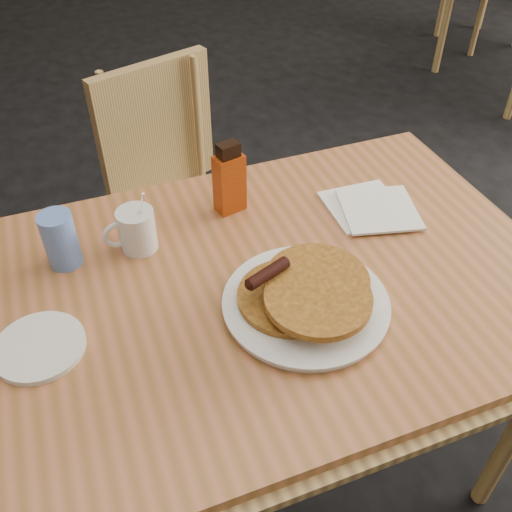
% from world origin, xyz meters
% --- Properties ---
extents(floor, '(10.00, 10.00, 0.00)m').
position_xyz_m(floor, '(0.00, 0.00, 0.00)').
color(floor, black).
rests_on(floor, ground).
extents(main_table, '(1.28, 0.89, 0.75)m').
position_xyz_m(main_table, '(-0.04, 0.02, 0.71)').
color(main_table, '#AE623D').
rests_on(main_table, floor).
extents(chair_main_far, '(0.48, 0.49, 0.87)m').
position_xyz_m(chair_main_far, '(-0.03, 0.77, 0.52)').
color(chair_main_far, tan).
rests_on(chair_main_far, floor).
extents(pancake_plate, '(0.32, 0.32, 0.09)m').
position_xyz_m(pancake_plate, '(0.01, -0.08, 0.77)').
color(pancake_plate, silver).
rests_on(pancake_plate, main_table).
extents(coffee_mug, '(0.11, 0.08, 0.15)m').
position_xyz_m(coffee_mug, '(-0.24, 0.21, 0.80)').
color(coffee_mug, silver).
rests_on(coffee_mug, main_table).
extents(syrup_bottle, '(0.07, 0.05, 0.17)m').
position_xyz_m(syrup_bottle, '(-0.01, 0.26, 0.83)').
color(syrup_bottle, '#740907').
rests_on(syrup_bottle, main_table).
extents(napkin_stack, '(0.21, 0.22, 0.01)m').
position_xyz_m(napkin_stack, '(0.29, 0.13, 0.76)').
color(napkin_stack, white).
rests_on(napkin_stack, main_table).
extents(blue_tumbler, '(0.08, 0.08, 0.12)m').
position_xyz_m(blue_tumbler, '(-0.39, 0.23, 0.81)').
color(blue_tumbler, '#5A80D3').
rests_on(blue_tumbler, main_table).
extents(side_saucer, '(0.21, 0.21, 0.01)m').
position_xyz_m(side_saucer, '(-0.47, 0.01, 0.76)').
color(side_saucer, silver).
rests_on(side_saucer, main_table).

